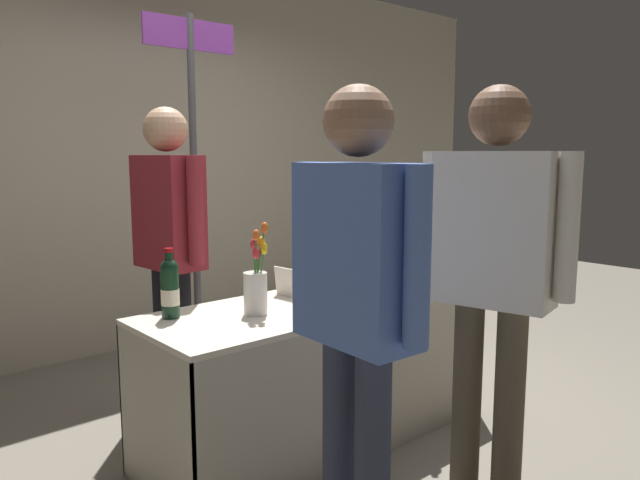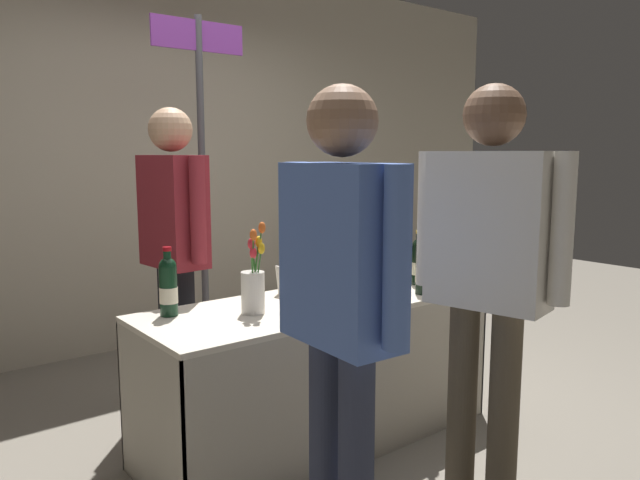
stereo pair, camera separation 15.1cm
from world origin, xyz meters
The scene contains 20 objects.
ground_plane centered at (0.00, 0.00, 0.00)m, with size 12.00×12.00×0.00m, color gray.
back_partition centered at (0.00, 2.10, 1.46)m, with size 7.60×0.12×2.91m, color #B2A893.
tasting_table centered at (0.00, 0.00, 0.50)m, with size 1.80×0.65×0.73m.
featured_wine_bottle centered at (0.38, 0.02, 0.87)m, with size 0.08×0.08×0.34m.
display_bottle_0 centered at (0.54, 0.02, 0.87)m, with size 0.07×0.07×0.34m.
display_bottle_1 centered at (-0.71, 0.19, 0.86)m, with size 0.08×0.08×0.31m.
display_bottle_2 centered at (0.65, -0.05, 0.86)m, with size 0.08×0.08×0.30m.
display_bottle_3 centered at (0.57, 0.22, 0.87)m, with size 0.07×0.07×0.35m.
display_bottle_4 centered at (0.76, -0.11, 0.87)m, with size 0.07×0.07×0.34m.
display_bottle_5 centered at (0.50, -0.22, 0.87)m, with size 0.08×0.08×0.34m.
display_bottle_6 centered at (-0.09, -0.13, 0.88)m, with size 0.07×0.07×0.35m.
display_bottle_7 centered at (0.08, 0.14, 0.85)m, with size 0.08×0.08×0.30m.
wine_glass_near_vendor centered at (0.37, -0.16, 0.82)m, with size 0.07×0.07×0.13m.
wine_glass_mid centered at (0.35, 0.16, 0.81)m, with size 0.08×0.08×0.13m.
flower_vase centered at (-0.39, -0.01, 0.85)m, with size 0.11×0.11×0.42m.
brochure_stand centered at (-0.08, 0.16, 0.80)m, with size 0.16×0.01×0.15m, color silver.
vendor_presenter centered at (-0.43, 0.73, 1.01)m, with size 0.24×0.57×1.68m.
taster_foreground_right centered at (0.15, -0.87, 1.03)m, with size 0.30×0.61×1.71m.
taster_foreground_left centered at (-0.55, -0.82, 1.00)m, with size 0.23×0.60×1.66m.
booth_signpost centered at (-0.06, 1.10, 1.41)m, with size 0.60×0.04×2.26m.
Camera 2 is at (-1.80, -2.28, 1.45)m, focal length 33.88 mm.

